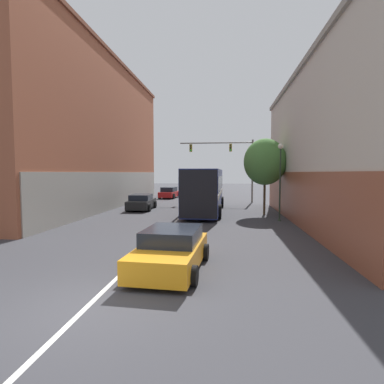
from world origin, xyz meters
The scene contains 11 objects.
ground_plane centered at (0.00, 0.00, 0.00)m, with size 160.00×160.00×0.00m, color #38383D.
lane_center_line centered at (0.00, 14.86, 0.00)m, with size 0.14×41.72×0.01m.
building_left_brick centered at (-10.27, 19.90, 6.81)m, with size 7.90×27.12×13.39m.
building_right_storefront centered at (11.37, 12.57, 4.81)m, with size 8.13×21.81×9.38m.
bus centered at (1.57, 17.33, 1.91)m, with size 2.90×10.71×3.41m.
hatchback_foreground centered at (1.47, 3.07, 0.64)m, with size 2.33×4.21×1.33m.
parked_car_left_near centered at (-3.94, 18.39, 0.63)m, with size 2.23×4.36×1.31m.
parked_car_left_mid centered at (-3.77, 30.10, 0.65)m, with size 2.28×4.32×1.37m.
traffic_signal_gantry centered at (3.72, 25.71, 4.78)m, with size 7.79×0.36×6.61m.
street_lamp centered at (6.72, 13.55, 3.08)m, with size 0.35×0.35×5.03m.
street_tree_near centered at (6.10, 16.40, 3.95)m, with size 3.13×2.82×5.68m.
Camera 1 is at (3.24, -6.42, 3.16)m, focal length 28.00 mm.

